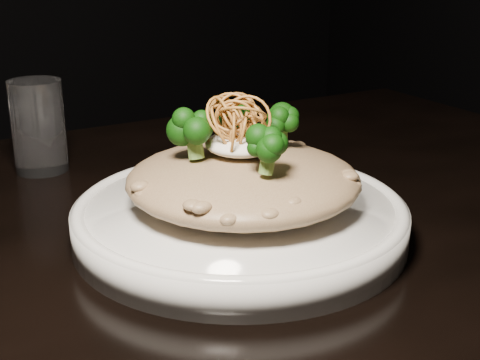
% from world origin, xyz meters
% --- Properties ---
extents(table, '(1.10, 0.80, 0.75)m').
position_xyz_m(table, '(0.00, 0.00, 0.67)').
color(table, black).
rests_on(table, ground).
extents(plate, '(0.30, 0.30, 0.03)m').
position_xyz_m(plate, '(-0.00, -0.04, 0.77)').
color(plate, silver).
rests_on(plate, table).
extents(risotto, '(0.21, 0.21, 0.05)m').
position_xyz_m(risotto, '(0.00, -0.03, 0.80)').
color(risotto, brown).
rests_on(risotto, plate).
extents(broccoli, '(0.15, 0.15, 0.06)m').
position_xyz_m(broccoli, '(0.00, -0.04, 0.86)').
color(broccoli, black).
rests_on(broccoli, risotto).
extents(cheese, '(0.07, 0.07, 0.02)m').
position_xyz_m(cheese, '(0.00, -0.03, 0.84)').
color(cheese, white).
rests_on(cheese, risotto).
extents(shallots, '(0.06, 0.06, 0.04)m').
position_xyz_m(shallots, '(-0.00, -0.03, 0.87)').
color(shallots, brown).
rests_on(shallots, cheese).
extents(drinking_glass, '(0.07, 0.07, 0.11)m').
position_xyz_m(drinking_glass, '(-0.11, 0.24, 0.80)').
color(drinking_glass, white).
rests_on(drinking_glass, table).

